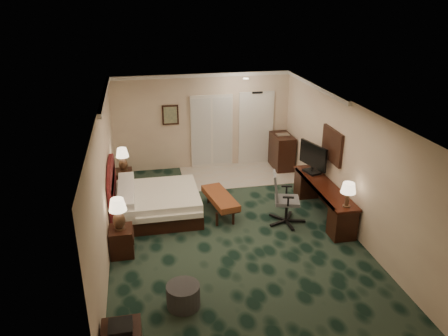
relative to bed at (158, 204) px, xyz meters
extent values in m
cube|color=black|center=(1.48, -0.97, -0.29)|extent=(5.00, 7.50, 0.00)
cube|color=white|center=(1.48, -0.97, 2.41)|extent=(5.00, 7.50, 0.00)
cube|color=#C7A891|center=(1.48, 2.78, 1.06)|extent=(5.00, 0.00, 2.70)
cube|color=#C7A891|center=(1.48, -4.72, 1.06)|extent=(5.00, 0.00, 2.70)
cube|color=#C7A891|center=(-1.02, -0.97, 1.06)|extent=(0.00, 7.50, 2.70)
cube|color=#C7A891|center=(3.98, -0.97, 1.06)|extent=(0.00, 7.50, 2.70)
cube|color=#C0B2A0|center=(2.38, 1.93, -0.29)|extent=(3.20, 1.70, 0.01)
cube|color=silver|center=(3.03, 2.75, 0.76)|extent=(1.02, 0.06, 2.18)
cube|color=silver|center=(1.73, 2.74, 0.76)|extent=(1.20, 0.06, 2.10)
cube|color=#4D5E55|center=(0.58, 2.74, 1.31)|extent=(0.45, 0.06, 0.55)
cube|color=white|center=(3.94, -0.37, 1.26)|extent=(0.05, 0.95, 0.75)
cube|color=silver|center=(0.00, 0.00, 0.00)|extent=(1.85, 1.71, 0.59)
cube|color=black|center=(-0.78, -1.44, -0.01)|extent=(0.45, 0.51, 0.56)
cube|color=black|center=(-0.78, 1.47, -0.01)|extent=(0.45, 0.52, 0.56)
cube|color=brown|center=(1.41, -0.16, -0.07)|extent=(0.69, 1.40, 0.45)
cylinder|color=#28292E|center=(0.22, -3.19, -0.10)|extent=(0.56, 0.56, 0.39)
cube|color=black|center=(3.68, -0.69, 0.07)|extent=(0.54, 2.51, 0.72)
cube|color=black|center=(3.69, 0.07, 0.80)|extent=(0.33, 0.92, 0.73)
cube|color=black|center=(3.67, 2.23, 0.20)|extent=(0.52, 0.93, 0.98)
camera|label=1|loc=(-0.27, -8.96, 4.51)|focal=35.00mm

